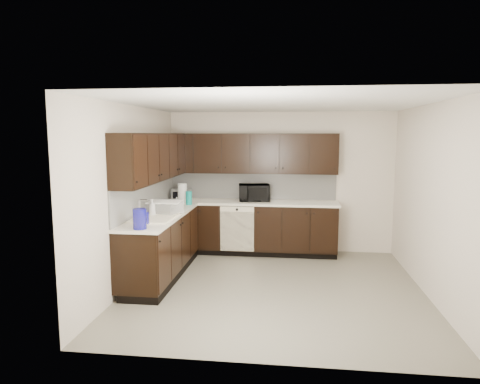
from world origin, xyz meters
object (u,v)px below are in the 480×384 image
sink (155,222)px  microwave (254,193)px  toaster_oven (181,194)px  blue_pitcher (140,219)px  storage_bin (165,208)px

sink → microwave: 2.14m
microwave → sink: bearing=-133.9°
toaster_oven → blue_pitcher: 2.42m
storage_bin → blue_pitcher: blue_pitcher is taller
blue_pitcher → toaster_oven: bearing=108.3°
blue_pitcher → sink: bearing=109.1°
sink → blue_pitcher: 0.71m
toaster_oven → blue_pitcher: bearing=-74.6°
sink → microwave: size_ratio=1.55×
microwave → storage_bin: microwave is taller
sink → storage_bin: (0.04, 0.36, 0.15)m
sink → blue_pitcher: sink is taller
microwave → storage_bin: size_ratio=1.17×
toaster_oven → storage_bin: toaster_oven is taller
microwave → blue_pitcher: size_ratio=2.09×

